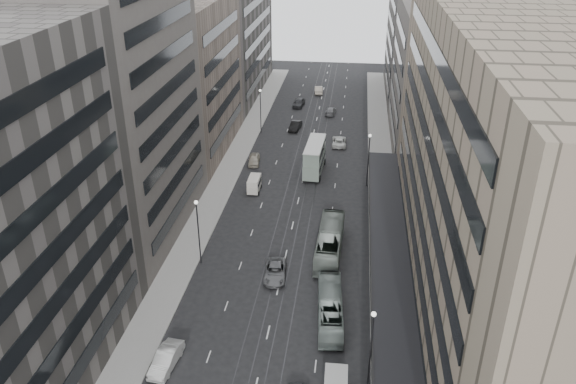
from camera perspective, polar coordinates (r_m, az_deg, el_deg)
The scene contains 25 objects.
ground at distance 56.30m, azimuth -2.19°, elevation -14.72°, with size 220.00×220.00×0.00m, color black.
sidewalk_right at distance 87.46m, azimuth 9.48°, elevation 1.29°, with size 4.00×125.00×0.15m, color gray.
sidewalk_left at distance 89.41m, azimuth -6.05°, elevation 2.12°, with size 4.00×125.00×0.15m, color gray.
department_store at distance 56.15m, azimuth 21.08°, elevation 1.46°, with size 19.20×60.00×30.00m.
building_right_mid at distance 97.89m, azimuth 15.45°, elevation 10.96°, with size 15.00×28.00×24.00m, color #524B47.
building_right_far at distance 126.45m, azimuth 13.90°, elevation 15.54°, with size 15.00×32.00×28.00m, color #615D57.
building_left_b at distance 69.95m, azimuth -17.77°, elevation 8.70°, with size 15.00×26.00×34.00m, color #524B47.
building_left_c at distance 95.34m, azimuth -10.98°, elevation 11.33°, with size 15.00×28.00×25.00m, color #7B6B5F.
building_left_d at distance 126.01m, azimuth -6.54°, elevation 16.09°, with size 15.00×38.00×28.00m, color #615D57.
lamp_right_near at distance 48.70m, azimuth 8.47°, elevation -14.82°, with size 0.44×0.44×8.32m.
lamp_right_far at distance 82.99m, azimuth 8.20°, elevation 3.83°, with size 0.44×0.44×8.32m.
lamp_left_near at distance 64.65m, azimuth -9.14°, elevation -3.31°, with size 0.44×0.44×8.32m.
lamp_left_far at distance 103.07m, azimuth -2.81°, elevation 8.72°, with size 0.44×0.44×8.32m.
bus_near at distance 57.82m, azimuth 4.29°, elevation -11.65°, with size 2.37×10.13×2.82m, color gray.
bus_far at distance 67.60m, azimuth 4.27°, elevation -5.06°, with size 2.78×11.89×3.31m, color #8F9A91.
double_decker at distance 87.76m, azimuth 2.72°, elevation 3.59°, with size 3.15×9.08×4.90m.
panel_van at distance 82.34m, azimuth -3.45°, elevation 0.84°, with size 1.77×3.57×2.25m.
sedan_1 at distance 54.27m, azimuth -12.28°, elevation -16.25°, with size 1.70×4.87×1.60m, color silver.
sedan_2 at distance 63.92m, azimuth -1.32°, elevation -8.08°, with size 2.42×5.24×1.46m, color slate.
sedan_4 at distance 91.59m, azimuth -3.46°, elevation 3.31°, with size 1.78×4.41×1.50m, color #A19885.
sedan_5 at distance 105.94m, azimuth 0.74°, elevation 6.73°, with size 1.67×4.79×1.58m, color black.
sedan_6 at distance 99.28m, azimuth 5.21°, elevation 5.16°, with size 2.40×5.20×1.45m, color silver.
sedan_7 at distance 114.82m, azimuth 4.36°, elevation 8.22°, with size 1.89×4.66×1.35m, color slate.
sedan_8 at distance 119.07m, azimuth 1.12°, elevation 9.07°, with size 2.01×4.99×1.70m, color #27282A.
sedan_9 at distance 128.26m, azimuth 3.12°, elevation 10.34°, with size 1.72×4.93×1.62m, color #ADA18F.
Camera 1 is at (7.20, -41.44, 37.42)m, focal length 35.00 mm.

